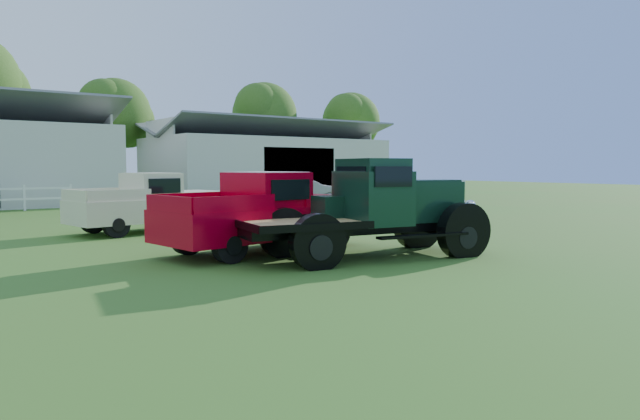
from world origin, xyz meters
TOP-DOWN VIEW (x-y plane):
  - ground at (0.00, 0.00)m, footprint 120.00×120.00m
  - shed_right at (14.00, 27.00)m, footprint 16.80×9.20m
  - tree_c at (5.00, 33.00)m, footprint 5.40×5.40m
  - tree_d at (18.00, 34.00)m, footprint 6.00×6.00m
  - tree_e at (26.00, 32.00)m, footprint 5.70×5.70m
  - vintage_flatbed at (0.96, 0.44)m, footprint 5.86×3.15m
  - red_pickup at (-0.49, 2.56)m, footprint 5.53×2.80m
  - white_pickup at (-1.25, 8.32)m, footprint 5.14×2.67m
  - misc_car_blue at (7.16, 13.97)m, footprint 4.50×2.55m
  - misc_car_grey at (8.37, 14.35)m, footprint 5.11×3.18m

SIDE VIEW (x-z plane):
  - ground at x=0.00m, z-range 0.00..0.00m
  - misc_car_blue at x=7.16m, z-range 0.00..1.44m
  - misc_car_grey at x=8.37m, z-range 0.00..1.59m
  - white_pickup at x=-1.25m, z-range 0.00..1.80m
  - red_pickup at x=-0.49m, z-range 0.00..1.93m
  - vintage_flatbed at x=0.96m, z-range 0.00..2.20m
  - shed_right at x=14.00m, z-range 0.00..5.20m
  - tree_c at x=5.00m, z-range 0.00..9.00m
  - tree_e at x=26.00m, z-range 0.00..9.50m
  - tree_d at x=18.00m, z-range 0.00..10.00m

